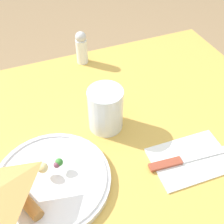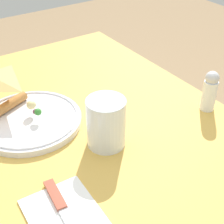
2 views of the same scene
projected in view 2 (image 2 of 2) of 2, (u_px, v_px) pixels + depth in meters
dining_table at (70, 178)px, 0.84m from camera, size 1.06×0.85×0.74m
plate_pizza at (28, 118)px, 0.83m from camera, size 0.25×0.25×0.05m
milk_glass at (106, 124)px, 0.75m from camera, size 0.09×0.09×0.11m
napkin_folded at (68, 221)px, 0.60m from camera, size 0.18×0.13×0.00m
butter_knife at (66, 215)px, 0.61m from camera, size 0.21×0.04×0.01m
salt_shaker at (210, 91)px, 0.86m from camera, size 0.04×0.04×0.11m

